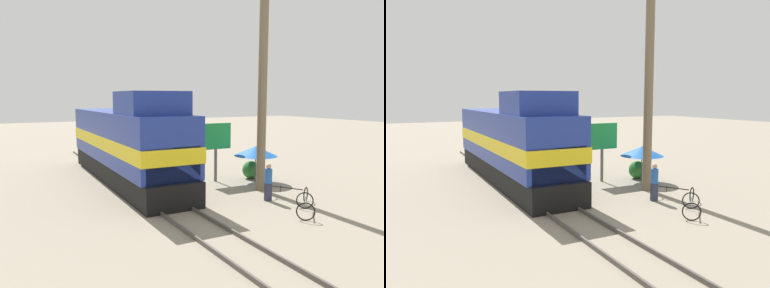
% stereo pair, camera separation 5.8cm
% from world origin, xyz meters
% --- Properties ---
extents(ground_plane, '(120.00, 120.00, 0.00)m').
position_xyz_m(ground_plane, '(0.00, 0.00, 0.00)').
color(ground_plane, gray).
extents(rail_near, '(0.08, 33.25, 0.15)m').
position_xyz_m(rail_near, '(-0.72, 0.00, 0.07)').
color(rail_near, '#4C4742').
rests_on(rail_near, ground_plane).
extents(rail_far, '(0.08, 33.25, 0.15)m').
position_xyz_m(rail_far, '(0.72, 0.00, 0.07)').
color(rail_far, '#4C4742').
rests_on(rail_far, ground_plane).
extents(locomotive, '(2.95, 14.06, 5.01)m').
position_xyz_m(locomotive, '(0.00, 3.74, 2.14)').
color(locomotive, black).
rests_on(locomotive, ground_plane).
extents(utility_pole, '(1.80, 0.45, 11.77)m').
position_xyz_m(utility_pole, '(5.41, -1.36, 5.93)').
color(utility_pole, '#726047').
rests_on(utility_pole, ground_plane).
extents(vendor_umbrella, '(2.41, 2.41, 2.03)m').
position_xyz_m(vendor_umbrella, '(6.33, 0.30, 1.76)').
color(vendor_umbrella, '#4C4C4C').
rests_on(vendor_umbrella, ground_plane).
extents(billboard_sign, '(1.93, 0.12, 3.30)m').
position_xyz_m(billboard_sign, '(4.41, 1.43, 2.40)').
color(billboard_sign, '#595959').
rests_on(billboard_sign, ground_plane).
extents(shrub_cluster, '(1.04, 1.04, 1.04)m').
position_xyz_m(shrub_cluster, '(6.68, 1.16, 0.52)').
color(shrub_cluster, '#2D722D').
rests_on(shrub_cluster, ground_plane).
extents(person_bystander, '(0.34, 0.34, 1.74)m').
position_xyz_m(person_bystander, '(4.50, -3.12, 0.94)').
color(person_bystander, '#2D3347').
rests_on(person_bystander, ground_plane).
extents(bicycle, '(1.54, 1.89, 0.69)m').
position_xyz_m(bicycle, '(5.42, -3.33, 0.36)').
color(bicycle, black).
rests_on(bicycle, ground_plane).
extents(bicycle_spare, '(1.67, 1.72, 0.72)m').
position_xyz_m(bicycle_spare, '(4.54, -5.42, 0.37)').
color(bicycle_spare, black).
rests_on(bicycle_spare, ground_plane).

